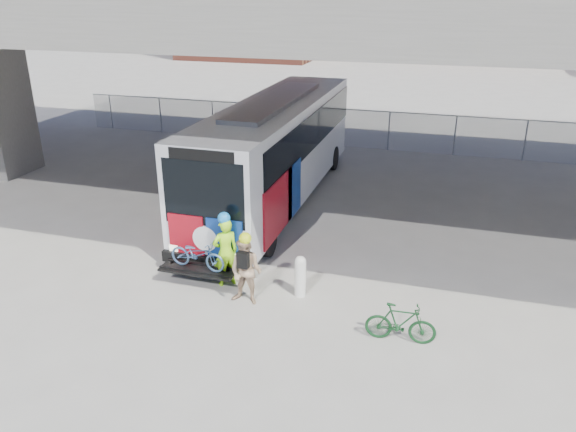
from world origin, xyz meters
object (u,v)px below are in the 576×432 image
at_px(bus, 276,143).
at_px(bike_parked, 401,323).
at_px(bollard, 300,275).
at_px(cyclist_tan, 246,270).
at_px(cyclist_hivis, 225,250).

xyz_separation_m(bus, bike_parked, (5.30, -7.61, -1.65)).
height_order(bollard, bike_parked, bollard).
bearing_deg(cyclist_tan, bike_parked, -5.27).
bearing_deg(cyclist_hivis, bus, -125.41).
bearing_deg(cyclist_hivis, bike_parked, 123.07).
bearing_deg(bus, bike_parked, -55.16).
distance_m(cyclist_tan, bike_parked, 3.85).
height_order(bollard, cyclist_tan, cyclist_tan).
bearing_deg(bollard, cyclist_hivis, 180.00).
xyz_separation_m(cyclist_hivis, bike_parked, (4.62, -1.28, -0.51)).
distance_m(bus, bollard, 7.04).
height_order(cyclist_hivis, bike_parked, cyclist_hivis).
height_order(bus, cyclist_tan, bus).
bearing_deg(bike_parked, bollard, 61.09).
bearing_deg(bus, cyclist_tan, -77.90).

